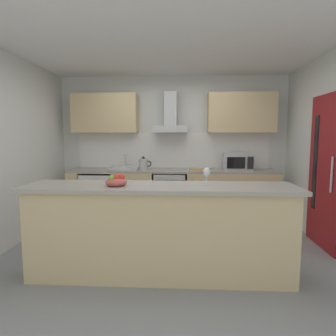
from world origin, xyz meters
TOP-DOWN VIEW (x-y plane):
  - ground at (0.00, 0.00)m, footprint 5.20×4.63m
  - ceiling at (0.00, 0.00)m, footprint 5.20×4.63m
  - wall_back at (0.00, 1.87)m, footprint 5.20×0.12m
  - wall_left at (-2.16, 0.00)m, footprint 0.12×4.63m
  - backsplash_tile at (0.00, 1.80)m, footprint 3.57×0.02m
  - counter_back at (0.00, 1.49)m, footprint 3.70×0.60m
  - counter_island at (-0.04, -0.71)m, footprint 2.84×0.64m
  - upper_cabinets at (-0.00, 1.64)m, footprint 3.65×0.32m
  - side_door at (2.09, 0.27)m, footprint 0.08×0.85m
  - oven at (-0.03, 1.47)m, footprint 0.60×0.62m
  - refrigerator at (-1.33, 1.46)m, footprint 0.58×0.60m
  - microwave at (1.15, 1.44)m, footprint 0.50×0.38m
  - sink at (-0.86, 1.48)m, footprint 0.50×0.40m
  - kettle at (-0.51, 1.43)m, footprint 0.29×0.15m
  - range_hood at (-0.03, 1.60)m, footprint 0.62×0.45m
  - wine_glass at (0.46, -0.61)m, footprint 0.08×0.08m
  - fruit_bowl at (-0.48, -0.77)m, footprint 0.22×0.22m
  - chopping_board at (0.50, 1.44)m, footprint 0.39×0.30m

SIDE VIEW (x-z plane):
  - ground at x=0.00m, z-range -0.02..0.00m
  - refrigerator at x=-1.33m, z-range 0.00..0.85m
  - counter_back at x=0.00m, z-range 0.00..0.90m
  - oven at x=-0.03m, z-range 0.06..0.86m
  - counter_island at x=-0.04m, z-range 0.01..1.00m
  - chopping_board at x=0.50m, z-range 0.90..0.92m
  - sink at x=-0.86m, z-range 0.80..1.06m
  - kettle at x=-0.51m, z-range 0.89..1.13m
  - side_door at x=2.09m, z-range 0.00..2.05m
  - fruit_bowl at x=-0.48m, z-range 0.97..1.10m
  - microwave at x=1.15m, z-range 0.90..1.20m
  - wine_glass at x=0.46m, z-range 1.03..1.20m
  - backsplash_tile at x=0.00m, z-range 0.90..1.56m
  - wall_back at x=0.00m, z-range 0.00..2.60m
  - wall_left at x=-2.16m, z-range 0.00..2.60m
  - range_hood at x=-0.03m, z-range 1.43..2.15m
  - upper_cabinets at x=0.00m, z-range 1.56..2.26m
  - ceiling at x=0.00m, z-range 2.60..2.62m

